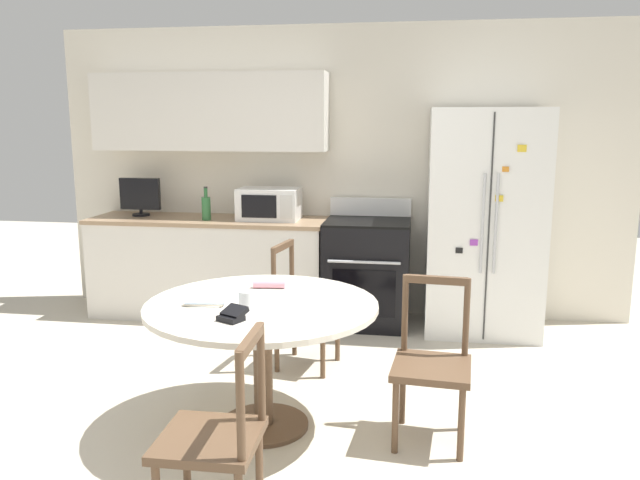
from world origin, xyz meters
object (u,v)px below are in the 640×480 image
Objects in this scene: counter_bottle at (206,207)px; dining_chair_near at (216,439)px; oven_range at (367,271)px; dining_chair_far at (304,308)px; candle_glass at (247,300)px; microwave at (269,204)px; refrigerator at (484,222)px; countertop_tv at (140,196)px; dining_chair_right at (432,365)px; wallet at (233,315)px.

counter_bottle is 0.33× the size of dining_chair_near.
oven_range is 1.20× the size of dining_chair_far.
oven_range is 2.19m from candle_glass.
microwave is 1.80× the size of counter_bottle.
counter_bottle is at bearing -179.10° from refrigerator.
dining_chair_far is at bearing -43.00° from counter_bottle.
dining_chair_far is 1.00× the size of dining_chair_near.
dining_chair_near is (1.71, -3.04, -0.65)m from countertop_tv.
dining_chair_right is at bearing 6.56° from candle_glass.
dining_chair_far is at bearing 83.50° from candle_glass.
oven_range reaches higher than dining_chair_right.
oven_range is 2.20m from countertop_tv.
countertop_tv is (-2.11, 0.07, 0.62)m from oven_range.
countertop_tv is at bearing 28.41° from dining_chair_near.
countertop_tv is 3.55m from dining_chair_near.
counter_bottle reaches higher than microwave.
candle_glass is at bearing -79.71° from microwave.
dining_chair_far is (1.74, -1.13, -0.65)m from countertop_tv.
counter_bottle is (-2.40, -0.04, 0.08)m from refrigerator.
refrigerator is 1.73× the size of oven_range.
counter_bottle reaches higher than oven_range.
dining_chair_right is at bearing 53.36° from dining_chair_far.
dining_chair_far is (0.51, -1.09, -0.60)m from microwave.
refrigerator is 19.79× the size of candle_glass.
microwave is 2.20m from candle_glass.
counter_bottle reaches higher than dining_chair_far.
oven_range is 1.20× the size of dining_chair_near.
countertop_tv is 2.26× the size of wallet.
counter_bottle is 0.33× the size of dining_chair_right.
countertop_tv reaches higher than candle_glass.
counter_bottle is 2.26m from candle_glass.
oven_range is at bearing -70.38° from dining_chair_right.
candle_glass is (0.93, -2.04, -0.22)m from counter_bottle.
counter_bottle is 3.12× the size of candle_glass.
refrigerator reaches higher than countertop_tv.
refrigerator is 3.27m from dining_chair_near.
refrigerator reaches higher than wallet.
candle_glass is 0.56× the size of wallet.
oven_range is 2.06m from dining_chair_right.
dining_chair_near is at bearing -97.61° from oven_range.
oven_range is 2.03× the size of microwave.
microwave reaches higher than dining_chair_far.
dining_chair_near reaches higher than wallet.
countertop_tv is 0.70m from counter_bottle.
refrigerator is 2.07× the size of dining_chair_near.
dining_chair_right is at bearing -44.65° from counter_bottle.
candle_glass is at bearing -125.09° from refrigerator.
refrigerator is 1.08m from oven_range.
dining_chair_far is at bearing -1.77° from dining_chair_near.
microwave is (-0.88, 0.04, 0.57)m from oven_range.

